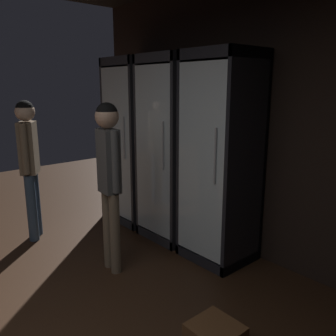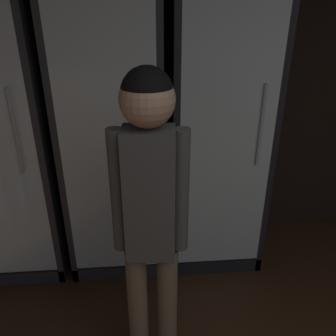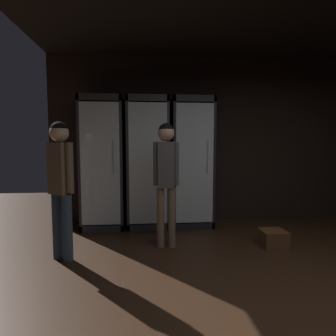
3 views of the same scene
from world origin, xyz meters
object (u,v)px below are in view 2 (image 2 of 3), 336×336
cooler_left (113,130)px  cooler_far_left (5,133)px  cooler_center (215,127)px  shopper_near (150,207)px

cooler_left → cooler_far_left: bearing=-179.9°
cooler_left → cooler_center: size_ratio=1.00×
cooler_left → shopper_near: size_ratio=1.29×
cooler_left → shopper_near: 1.03m
cooler_far_left → cooler_left: 0.71m
cooler_far_left → cooler_left: same height
cooler_center → shopper_near: bearing=-116.0°
cooler_center → shopper_near: 1.12m
cooler_far_left → shopper_near: 1.37m
cooler_far_left → shopper_near: (0.93, -1.01, 0.00)m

